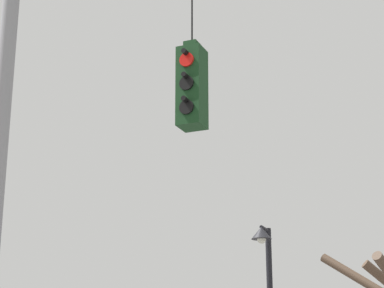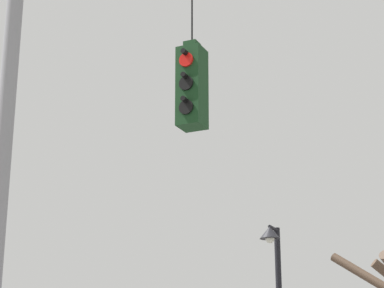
# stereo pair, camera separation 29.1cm
# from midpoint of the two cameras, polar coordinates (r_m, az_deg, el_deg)

# --- Properties ---
(traffic_light_near_right_pole) EXTENTS (0.34, 0.46, 2.32)m
(traffic_light_near_right_pole) POSITION_cam_midpoint_polar(r_m,az_deg,el_deg) (10.11, 0.81, 4.44)
(traffic_light_near_right_pole) COLOR #143819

